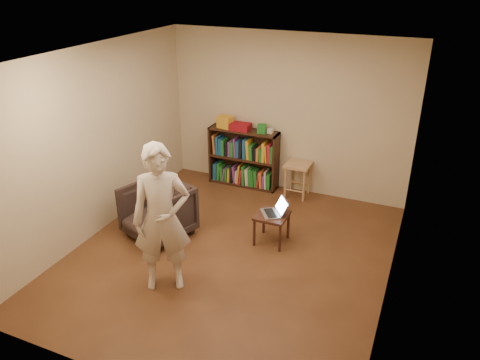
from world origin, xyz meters
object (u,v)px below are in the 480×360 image
at_px(bookshelf, 244,161).
at_px(stool, 298,170).
at_px(person, 162,219).
at_px(side_table, 272,219).
at_px(laptop, 275,210).
at_px(armchair, 158,211).

height_order(bookshelf, stool, bookshelf).
distance_m(bookshelf, person, 3.00).
xyz_separation_m(bookshelf, side_table, (1.08, -1.57, -0.08)).
bearing_deg(laptop, person, -67.04).
height_order(armchair, side_table, armchair).
distance_m(bookshelf, stool, 0.98).
distance_m(bookshelf, laptop, 1.89).
xyz_separation_m(armchair, person, (0.68, -0.93, 0.52)).
distance_m(bookshelf, armchair, 2.08).
bearing_deg(armchair, stool, 72.65).
relative_size(armchair, side_table, 1.92).
bearing_deg(person, laptop, 28.38).
height_order(armchair, laptop, armchair).
bearing_deg(laptop, stool, 149.21).
bearing_deg(side_table, laptop, 50.50).
distance_m(armchair, laptop, 1.64).
xyz_separation_m(bookshelf, person, (0.23, -2.95, 0.46)).
height_order(bookshelf, armchair, bookshelf).
relative_size(armchair, laptop, 1.87).
bearing_deg(side_table, stool, 93.53).
distance_m(stool, laptop, 1.47).
relative_size(stool, laptop, 1.30).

